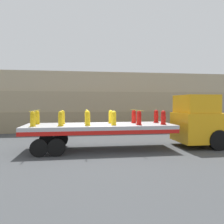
{
  "coord_description": "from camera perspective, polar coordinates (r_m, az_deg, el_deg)",
  "views": [
    {
      "loc": [
        -1.08,
        -11.93,
        2.58
      ],
      "look_at": [
        0.67,
        0.0,
        2.07
      ],
      "focal_mm": 35.0,
      "sensor_mm": 36.0,
      "label": 1
    }
  ],
  "objects": [
    {
      "name": "ground_plane",
      "position": [
        12.25,
        -3.17,
        -9.76
      ],
      "size": [
        120.0,
        120.0,
        0.0
      ],
      "primitive_type": "plane",
      "color": "#3F4244"
    },
    {
      "name": "rock_cliff",
      "position": [
        20.82,
        -5.39,
        2.66
      ],
      "size": [
        60.0,
        3.3,
        5.35
      ],
      "color": "gray",
      "rests_on": "ground_plane"
    },
    {
      "name": "fire_hydrant_red_far_4",
      "position": [
        12.91,
        5.71,
        -1.21
      ],
      "size": [
        0.32,
        0.53,
        0.77
      ],
      "color": "red",
      "rests_on": "flatbed_trailer"
    },
    {
      "name": "truck_cab",
      "position": [
        13.87,
        22.01,
        -2.26
      ],
      "size": [
        2.63,
        2.56,
        3.03
      ],
      "color": "orange",
      "rests_on": "ground_plane"
    },
    {
      "name": "fire_hydrant_yellow_near_0",
      "position": [
        11.62,
        -20.0,
        -1.74
      ],
      "size": [
        0.32,
        0.53,
        0.77
      ],
      "color": "gold",
      "rests_on": "flatbed_trailer"
    },
    {
      "name": "fire_hydrant_yellow_near_3",
      "position": [
        11.52,
        0.47,
        -1.63
      ],
      "size": [
        0.32,
        0.53,
        0.77
      ],
      "color": "gold",
      "rests_on": "flatbed_trailer"
    },
    {
      "name": "cargo_strap_rear",
      "position": [
        12.16,
        -19.49,
        0.34
      ],
      "size": [
        0.05,
        2.79,
        0.01
      ],
      "color": "yellow",
      "rests_on": "fire_hydrant_yellow_near_0"
    },
    {
      "name": "flatbed_trailer",
      "position": [
        12.03,
        -5.25,
        -4.45
      ],
      "size": [
        8.05,
        2.69,
        1.4
      ],
      "color": "#B2B2B7",
      "rests_on": "ground_plane"
    },
    {
      "name": "cargo_strap_middle",
      "position": [
        11.94,
        -6.47,
        0.43
      ],
      "size": [
        0.05,
        2.79,
        0.01
      ],
      "color": "yellow",
      "rests_on": "fire_hydrant_yellow_near_2"
    },
    {
      "name": "fire_hydrant_red_near_4",
      "position": [
        11.81,
        7.06,
        -1.55
      ],
      "size": [
        0.32,
        0.53,
        0.77
      ],
      "color": "red",
      "rests_on": "flatbed_trailer"
    },
    {
      "name": "fire_hydrant_red_near_5",
      "position": [
        12.24,
        13.26,
        -1.46
      ],
      "size": [
        0.32,
        0.53,
        0.77
      ],
      "color": "red",
      "rests_on": "flatbed_trailer"
    },
    {
      "name": "fire_hydrant_yellow_far_1",
      "position": [
        12.56,
        -12.81,
        -1.36
      ],
      "size": [
        0.32,
        0.53,
        0.77
      ],
      "color": "gold",
      "rests_on": "flatbed_trailer"
    },
    {
      "name": "fire_hydrant_yellow_far_0",
      "position": [
        12.74,
        -18.97,
        -1.38
      ],
      "size": [
        0.32,
        0.53,
        0.77
      ],
      "color": "gold",
      "rests_on": "flatbed_trailer"
    },
    {
      "name": "fire_hydrant_yellow_near_1",
      "position": [
        11.43,
        -13.25,
        -1.73
      ],
      "size": [
        0.32,
        0.53,
        0.77
      ],
      "color": "gold",
      "rests_on": "flatbed_trailer"
    },
    {
      "name": "fire_hydrant_yellow_far_3",
      "position": [
        12.65,
        -0.32,
        -1.27
      ],
      "size": [
        0.32,
        0.53,
        0.77
      ],
      "color": "gold",
      "rests_on": "flatbed_trailer"
    },
    {
      "name": "fire_hydrant_red_far_5",
      "position": [
        13.31,
        11.45,
        -1.14
      ],
      "size": [
        0.32,
        0.53,
        0.77
      ],
      "color": "red",
      "rests_on": "flatbed_trailer"
    },
    {
      "name": "cargo_strap_front",
      "position": [
        12.34,
        6.36,
        0.49
      ],
      "size": [
        0.05,
        2.79,
        0.01
      ],
      "color": "yellow",
      "rests_on": "fire_hydrant_red_near_4"
    },
    {
      "name": "fire_hydrant_yellow_near_2",
      "position": [
        11.39,
        -6.36,
        -1.69
      ],
      "size": [
        0.32,
        0.53,
        0.77
      ],
      "color": "gold",
      "rests_on": "flatbed_trailer"
    },
    {
      "name": "fire_hydrant_yellow_far_2",
      "position": [
        12.53,
        -6.55,
        -1.32
      ],
      "size": [
        0.32,
        0.53,
        0.77
      ],
      "color": "gold",
      "rests_on": "flatbed_trailer"
    }
  ]
}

